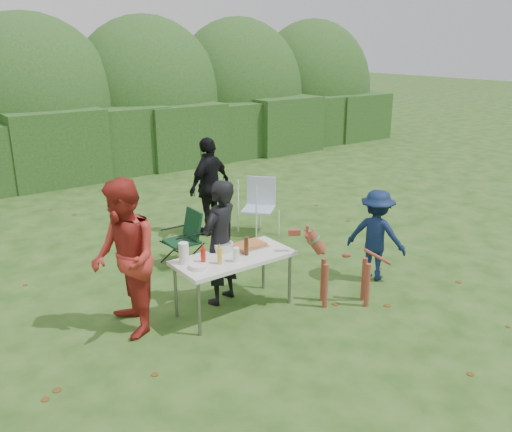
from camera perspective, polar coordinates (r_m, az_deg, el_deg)
ground at (r=7.07m, az=0.15°, el=-9.75°), size 80.00×80.00×0.00m
hedge_row at (r=13.75m, az=-20.36°, el=6.74°), size 22.00×1.40×1.70m
shrub_backdrop at (r=15.17m, az=-22.48°, el=10.36°), size 20.00×2.60×3.20m
folding_table at (r=6.76m, az=-2.36°, el=-4.66°), size 1.50×0.70×0.74m
person_cook at (r=6.96m, az=-3.80°, el=-2.80°), size 0.70×0.58×1.65m
person_red_jacket at (r=6.35m, az=-13.67°, el=-4.39°), size 0.84×1.00×1.85m
person_black_puffy at (r=9.49m, az=-4.90°, el=3.15°), size 1.09×0.74×1.72m
child at (r=7.86m, az=12.53°, el=-1.97°), size 0.81×0.98×1.32m
dog at (r=7.08m, az=9.43°, el=-5.33°), size 1.14×0.97×1.03m
camping_chair at (r=8.30m, az=-7.82°, el=-2.34°), size 0.55×0.55×0.85m
lawn_chair at (r=9.52m, az=0.26°, el=0.99°), size 0.83×0.83×0.99m
food_tray at (r=7.01m, az=-0.75°, el=-3.24°), size 0.45×0.30×0.02m
focaccia_bread at (r=7.00m, az=-0.75°, el=-3.03°), size 0.40×0.26×0.04m
mustard_bottle at (r=6.49m, az=-3.85°, el=-4.21°), size 0.06×0.06×0.20m
ketchup_bottle at (r=6.45m, az=-5.58°, el=-4.31°), size 0.06×0.06×0.22m
beer_bottle at (r=6.73m, az=-1.03°, el=-3.17°), size 0.06×0.06×0.24m
paper_towel_roll at (r=6.54m, az=-7.61°, el=-3.90°), size 0.12×0.12×0.26m
cup_stack at (r=6.55m, az=-2.11°, el=-4.08°), size 0.08×0.08×0.18m
pasta_bowl at (r=6.91m, az=-3.47°, el=-3.24°), size 0.26×0.26×0.10m
plate_stack at (r=6.42m, az=-6.01°, el=-5.26°), size 0.24×0.24×0.05m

